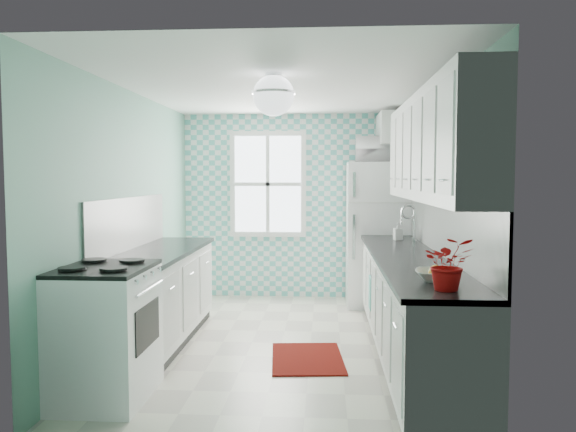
# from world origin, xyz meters

# --- Properties ---
(floor) EXTENTS (3.00, 4.40, 0.02)m
(floor) POSITION_xyz_m (0.00, 0.00, -0.01)
(floor) COLOR silver
(floor) RESTS_ON ground
(ceiling) EXTENTS (3.00, 4.40, 0.02)m
(ceiling) POSITION_xyz_m (0.00, 0.00, 2.51)
(ceiling) COLOR white
(ceiling) RESTS_ON wall_back
(wall_back) EXTENTS (3.00, 0.02, 2.50)m
(wall_back) POSITION_xyz_m (0.00, 2.21, 1.25)
(wall_back) COLOR #6DA692
(wall_back) RESTS_ON floor
(wall_front) EXTENTS (3.00, 0.02, 2.50)m
(wall_front) POSITION_xyz_m (0.00, -2.21, 1.25)
(wall_front) COLOR #6DA692
(wall_front) RESTS_ON floor
(wall_left) EXTENTS (0.02, 4.40, 2.50)m
(wall_left) POSITION_xyz_m (-1.51, 0.00, 1.25)
(wall_left) COLOR #6DA692
(wall_left) RESTS_ON floor
(wall_right) EXTENTS (0.02, 4.40, 2.50)m
(wall_right) POSITION_xyz_m (1.51, 0.00, 1.25)
(wall_right) COLOR #6DA692
(wall_right) RESTS_ON floor
(accent_wall) EXTENTS (3.00, 0.01, 2.50)m
(accent_wall) POSITION_xyz_m (0.00, 2.19, 1.25)
(accent_wall) COLOR #5EC3BA
(accent_wall) RESTS_ON wall_back
(window) EXTENTS (1.04, 0.05, 1.44)m
(window) POSITION_xyz_m (-0.35, 2.16, 1.55)
(window) COLOR white
(window) RESTS_ON wall_back
(backsplash_right) EXTENTS (0.02, 3.60, 0.51)m
(backsplash_right) POSITION_xyz_m (1.49, -0.40, 1.20)
(backsplash_right) COLOR white
(backsplash_right) RESTS_ON wall_right
(backsplash_left) EXTENTS (0.02, 2.15, 0.51)m
(backsplash_left) POSITION_xyz_m (-1.49, -0.07, 1.20)
(backsplash_left) COLOR white
(backsplash_left) RESTS_ON wall_left
(upper_cabinets_right) EXTENTS (0.33, 3.20, 0.90)m
(upper_cabinets_right) POSITION_xyz_m (1.33, -0.60, 1.90)
(upper_cabinets_right) COLOR white
(upper_cabinets_right) RESTS_ON wall_right
(upper_cabinet_fridge) EXTENTS (0.40, 0.74, 0.40)m
(upper_cabinet_fridge) POSITION_xyz_m (1.30, 1.83, 2.25)
(upper_cabinet_fridge) COLOR white
(upper_cabinet_fridge) RESTS_ON wall_right
(ceiling_light) EXTENTS (0.34, 0.34, 0.35)m
(ceiling_light) POSITION_xyz_m (0.00, -0.80, 2.32)
(ceiling_light) COLOR silver
(ceiling_light) RESTS_ON ceiling
(base_cabinets_right) EXTENTS (0.60, 3.60, 0.90)m
(base_cabinets_right) POSITION_xyz_m (1.20, -0.40, 0.45)
(base_cabinets_right) COLOR white
(base_cabinets_right) RESTS_ON floor
(countertop_right) EXTENTS (0.63, 3.60, 0.04)m
(countertop_right) POSITION_xyz_m (1.19, -0.40, 0.92)
(countertop_right) COLOR black
(countertop_right) RESTS_ON base_cabinets_right
(base_cabinets_left) EXTENTS (0.60, 2.15, 0.90)m
(base_cabinets_left) POSITION_xyz_m (-1.20, -0.07, 0.45)
(base_cabinets_left) COLOR white
(base_cabinets_left) RESTS_ON floor
(countertop_left) EXTENTS (0.63, 2.15, 0.04)m
(countertop_left) POSITION_xyz_m (-1.19, -0.07, 0.92)
(countertop_left) COLOR black
(countertop_left) RESTS_ON base_cabinets_left
(fridge) EXTENTS (0.80, 0.79, 1.83)m
(fridge) POSITION_xyz_m (1.11, 1.78, 0.92)
(fridge) COLOR white
(fridge) RESTS_ON floor
(stove) EXTENTS (0.65, 0.81, 0.98)m
(stove) POSITION_xyz_m (-1.20, -1.47, 0.51)
(stove) COLOR silver
(stove) RESTS_ON floor
(sink) EXTENTS (0.57, 0.48, 0.53)m
(sink) POSITION_xyz_m (1.20, 0.72, 0.93)
(sink) COLOR silver
(sink) RESTS_ON countertop_right
(rug) EXTENTS (0.71, 0.96, 0.01)m
(rug) POSITION_xyz_m (0.27, -0.48, 0.01)
(rug) COLOR maroon
(rug) RESTS_ON floor
(dish_towel) EXTENTS (0.08, 0.21, 0.33)m
(dish_towel) POSITION_xyz_m (0.89, 0.19, 0.48)
(dish_towel) COLOR #56BAA9
(dish_towel) RESTS_ON base_cabinets_right
(fruit_bowl) EXTENTS (0.35, 0.35, 0.08)m
(fruit_bowl) POSITION_xyz_m (1.20, -1.62, 0.98)
(fruit_bowl) COLOR white
(fruit_bowl) RESTS_ON countertop_right
(potted_plant) EXTENTS (0.33, 0.29, 0.34)m
(potted_plant) POSITION_xyz_m (1.20, -1.93, 1.11)
(potted_plant) COLOR #A21A0C
(potted_plant) RESTS_ON countertop_right
(soap_bottle) EXTENTS (0.11, 0.11, 0.20)m
(soap_bottle) POSITION_xyz_m (1.25, 0.89, 1.04)
(soap_bottle) COLOR #93BAC5
(soap_bottle) RESTS_ON countertop_right
(microwave) EXTENTS (0.60, 0.42, 0.32)m
(microwave) POSITION_xyz_m (1.11, 1.78, 2.00)
(microwave) COLOR white
(microwave) RESTS_ON fridge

